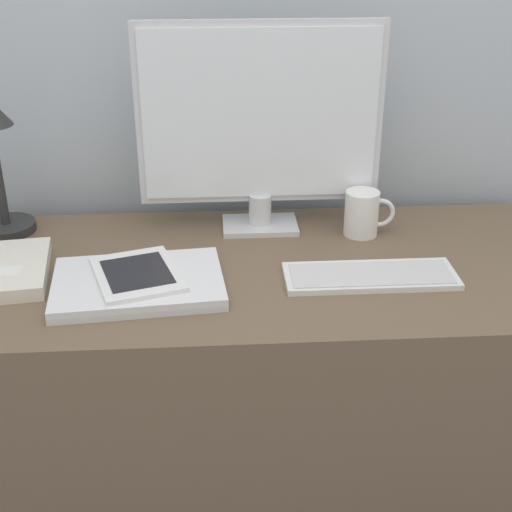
{
  "coord_description": "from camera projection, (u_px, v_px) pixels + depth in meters",
  "views": [
    {
      "loc": [
        -0.1,
        -1.07,
        1.38
      ],
      "look_at": [
        -0.03,
        0.13,
        0.79
      ],
      "focal_mm": 50.0,
      "sensor_mm": 36.0,
      "label": 1
    }
  ],
  "objects": [
    {
      "name": "keyboard",
      "position": [
        370.0,
        276.0,
        1.38
      ],
      "size": [
        0.33,
        0.12,
        0.01
      ],
      "color": "silver",
      "rests_on": "desk"
    },
    {
      "name": "laptop",
      "position": [
        138.0,
        284.0,
        1.34
      ],
      "size": [
        0.33,
        0.25,
        0.02
      ],
      "color": "silver",
      "rests_on": "desk"
    },
    {
      "name": "notebook",
      "position": [
        0.0,
        271.0,
        1.38
      ],
      "size": [
        0.21,
        0.25,
        0.03
      ],
      "color": "silver",
      "rests_on": "desk"
    },
    {
      "name": "coffee_mug",
      "position": [
        363.0,
        213.0,
        1.55
      ],
      "size": [
        0.11,
        0.07,
        0.1
      ],
      "color": "white",
      "rests_on": "desk"
    },
    {
      "name": "ereader",
      "position": [
        137.0,
        274.0,
        1.34
      ],
      "size": [
        0.2,
        0.23,
        0.01
      ],
      "color": "white",
      "rests_on": "laptop"
    },
    {
      "name": "desk",
      "position": [
        265.0,
        409.0,
        1.6
      ],
      "size": [
        1.35,
        0.57,
        0.73
      ],
      "color": "brown",
      "rests_on": "ground_plane"
    },
    {
      "name": "monitor",
      "position": [
        262.0,
        123.0,
        1.49
      ],
      "size": [
        0.52,
        0.11,
        0.45
      ],
      "color": "silver",
      "rests_on": "desk"
    }
  ]
}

